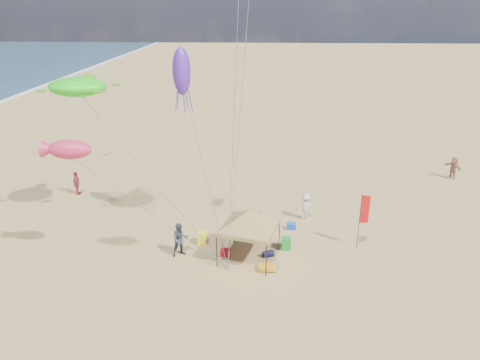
{
  "coord_description": "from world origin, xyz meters",
  "views": [
    {
      "loc": [
        1.08,
        -19.17,
        12.85
      ],
      "look_at": [
        0.0,
        3.0,
        4.0
      ],
      "focal_mm": 33.37,
      "sensor_mm": 36.0,
      "label": 1
    }
  ],
  "objects_px": {
    "canopy_tent": "(249,212)",
    "person_far_c": "(453,168)",
    "feather_flag": "(363,213)",
    "beach_cart": "(267,267)",
    "person_near_c": "(305,206)",
    "chair_green": "(286,244)",
    "person_far_a": "(77,183)",
    "person_near_a": "(260,223)",
    "chair_yellow": "(202,238)",
    "cooler_blue": "(291,226)",
    "cooler_red": "(225,252)",
    "person_near_b": "(180,240)"
  },
  "relations": [
    {
      "from": "chair_yellow",
      "to": "beach_cart",
      "type": "xyz_separation_m",
      "value": [
        3.7,
        -2.61,
        -0.15
      ]
    },
    {
      "from": "person_near_a",
      "to": "person_near_c",
      "type": "xyz_separation_m",
      "value": [
        2.85,
        2.33,
        0.05
      ]
    },
    {
      "from": "person_far_c",
      "to": "chair_yellow",
      "type": "bearing_deg",
      "value": -86.12
    },
    {
      "from": "person_far_a",
      "to": "cooler_blue",
      "type": "bearing_deg",
      "value": -109.04
    },
    {
      "from": "beach_cart",
      "to": "person_far_a",
      "type": "distance_m",
      "value": 16.42
    },
    {
      "from": "chair_yellow",
      "to": "person_near_a",
      "type": "distance_m",
      "value": 3.5
    },
    {
      "from": "cooler_blue",
      "to": "beach_cart",
      "type": "distance_m",
      "value": 4.85
    },
    {
      "from": "feather_flag",
      "to": "beach_cart",
      "type": "bearing_deg",
      "value": -153.66
    },
    {
      "from": "cooler_blue",
      "to": "person_near_c",
      "type": "xyz_separation_m",
      "value": [
        0.95,
        1.44,
        0.67
      ]
    },
    {
      "from": "person_near_a",
      "to": "person_far_c",
      "type": "height_order",
      "value": "person_far_c"
    },
    {
      "from": "canopy_tent",
      "to": "chair_green",
      "type": "distance_m",
      "value": 3.33
    },
    {
      "from": "feather_flag",
      "to": "beach_cart",
      "type": "xyz_separation_m",
      "value": [
        -5.22,
        -2.58,
        -1.97
      ]
    },
    {
      "from": "person_near_b",
      "to": "person_near_a",
      "type": "bearing_deg",
      "value": 1.81
    },
    {
      "from": "cooler_blue",
      "to": "beach_cart",
      "type": "bearing_deg",
      "value": -107.85
    },
    {
      "from": "cooler_blue",
      "to": "person_near_a",
      "type": "bearing_deg",
      "value": -154.82
    },
    {
      "from": "chair_green",
      "to": "person_far_c",
      "type": "distance_m",
      "value": 17.79
    },
    {
      "from": "chair_yellow",
      "to": "cooler_blue",
      "type": "bearing_deg",
      "value": 21.22
    },
    {
      "from": "canopy_tent",
      "to": "person_far_c",
      "type": "relative_size",
      "value": 2.91
    },
    {
      "from": "canopy_tent",
      "to": "cooler_red",
      "type": "distance_m",
      "value": 2.87
    },
    {
      "from": "person_far_a",
      "to": "beach_cart",
      "type": "bearing_deg",
      "value": -126.24
    },
    {
      "from": "person_near_a",
      "to": "chair_yellow",
      "type": "bearing_deg",
      "value": 5.61
    },
    {
      "from": "cooler_red",
      "to": "cooler_blue",
      "type": "height_order",
      "value": "same"
    },
    {
      "from": "feather_flag",
      "to": "cooler_blue",
      "type": "distance_m",
      "value": 4.69
    },
    {
      "from": "person_near_c",
      "to": "beach_cart",
      "type": "bearing_deg",
      "value": 71.14
    },
    {
      "from": "person_far_c",
      "to": "beach_cart",
      "type": "bearing_deg",
      "value": -74.17
    },
    {
      "from": "chair_green",
      "to": "person_far_c",
      "type": "relative_size",
      "value": 0.39
    },
    {
      "from": "person_near_a",
      "to": "cooler_red",
      "type": "bearing_deg",
      "value": 38.46
    },
    {
      "from": "chair_green",
      "to": "person_far_a",
      "type": "xyz_separation_m",
      "value": [
        -14.62,
        7.02,
        0.51
      ]
    },
    {
      "from": "feather_flag",
      "to": "cooler_blue",
      "type": "relative_size",
      "value": 6.05
    },
    {
      "from": "canopy_tent",
      "to": "chair_yellow",
      "type": "height_order",
      "value": "canopy_tent"
    },
    {
      "from": "person_near_c",
      "to": "chair_green",
      "type": "bearing_deg",
      "value": 73.27
    },
    {
      "from": "cooler_red",
      "to": "person_far_c",
      "type": "height_order",
      "value": "person_far_c"
    },
    {
      "from": "beach_cart",
      "to": "person_far_a",
      "type": "relative_size",
      "value": 0.52
    },
    {
      "from": "canopy_tent",
      "to": "chair_green",
      "type": "relative_size",
      "value": 7.37
    },
    {
      "from": "feather_flag",
      "to": "person_near_c",
      "type": "bearing_deg",
      "value": 128.64
    },
    {
      "from": "person_far_a",
      "to": "chair_green",
      "type": "bearing_deg",
      "value": -117.66
    },
    {
      "from": "cooler_red",
      "to": "person_near_c",
      "type": "relative_size",
      "value": 0.31
    },
    {
      "from": "canopy_tent",
      "to": "beach_cart",
      "type": "bearing_deg",
      "value": -49.32
    },
    {
      "from": "feather_flag",
      "to": "chair_green",
      "type": "bearing_deg",
      "value": -174.88
    },
    {
      "from": "feather_flag",
      "to": "cooler_red",
      "type": "bearing_deg",
      "value": -170.82
    },
    {
      "from": "person_near_a",
      "to": "person_far_a",
      "type": "distance_m",
      "value": 14.26
    },
    {
      "from": "person_near_b",
      "to": "chair_yellow",
      "type": "bearing_deg",
      "value": 25.03
    },
    {
      "from": "cooler_red",
      "to": "chair_yellow",
      "type": "distance_m",
      "value": 1.89
    },
    {
      "from": "chair_yellow",
      "to": "beach_cart",
      "type": "distance_m",
      "value": 4.53
    },
    {
      "from": "canopy_tent",
      "to": "person_near_a",
      "type": "distance_m",
      "value": 3.28
    },
    {
      "from": "feather_flag",
      "to": "beach_cart",
      "type": "distance_m",
      "value": 6.15
    },
    {
      "from": "feather_flag",
      "to": "person_far_c",
      "type": "height_order",
      "value": "feather_flag"
    },
    {
      "from": "person_near_a",
      "to": "person_far_c",
      "type": "xyz_separation_m",
      "value": [
        15.0,
        10.01,
        0.08
      ]
    },
    {
      "from": "canopy_tent",
      "to": "person_near_a",
      "type": "height_order",
      "value": "canopy_tent"
    },
    {
      "from": "cooler_blue",
      "to": "person_near_a",
      "type": "xyz_separation_m",
      "value": [
        -1.9,
        -0.89,
        0.62
      ]
    }
  ]
}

